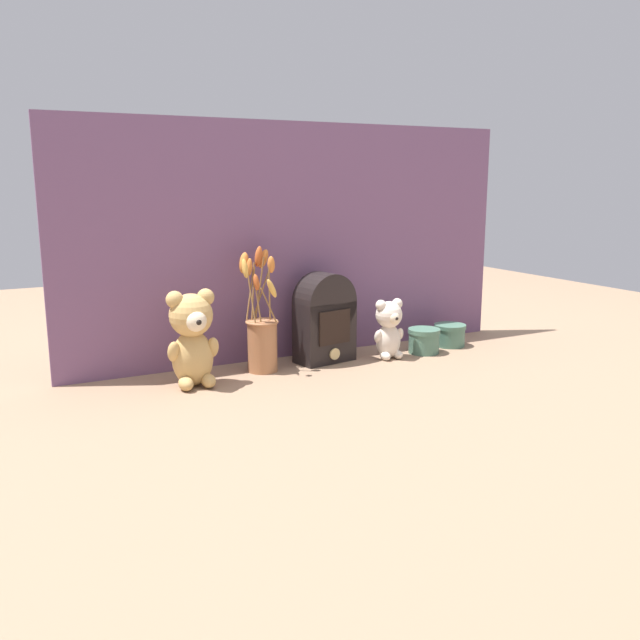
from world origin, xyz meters
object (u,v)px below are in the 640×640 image
object	(u,v)px
decorative_tin_tall	(425,341)
teddy_bear_medium	(389,327)
teddy_bear_large	(192,337)
flower_vase	(262,333)
vintage_radio	(325,317)
decorative_tin_short	(450,335)

from	to	relation	value
decorative_tin_tall	teddy_bear_medium	bearing A→B (deg)	178.45
teddy_bear_large	flower_vase	size ratio (longest dim) A/B	0.73
vintage_radio	decorative_tin_tall	size ratio (longest dim) A/B	2.66
teddy_bear_medium	flower_vase	size ratio (longest dim) A/B	0.52
vintage_radio	decorative_tin_tall	world-z (taller)	vintage_radio
teddy_bear_medium	flower_vase	xyz separation A→B (m)	(-0.40, 0.05, 0.01)
flower_vase	teddy_bear_large	bearing A→B (deg)	-166.61
decorative_tin_tall	decorative_tin_short	xyz separation A→B (m)	(0.13, 0.04, -0.00)
teddy_bear_large	decorative_tin_short	size ratio (longest dim) A/B	2.48
teddy_bear_medium	decorative_tin_short	xyz separation A→B (m)	(0.27, 0.04, -0.06)
teddy_bear_large	flower_vase	world-z (taller)	flower_vase
teddy_bear_large	teddy_bear_medium	world-z (taller)	teddy_bear_large
teddy_bear_large	flower_vase	bearing A→B (deg)	13.39
flower_vase	vintage_radio	distance (m)	0.21
decorative_tin_tall	teddy_bear_large	bearing A→B (deg)	-179.92
teddy_bear_medium	decorative_tin_tall	distance (m)	0.15
decorative_tin_tall	decorative_tin_short	world-z (taller)	decorative_tin_tall
teddy_bear_medium	decorative_tin_short	world-z (taller)	teddy_bear_medium
flower_vase	decorative_tin_tall	xyz separation A→B (m)	(0.54, -0.05, -0.07)
flower_vase	vintage_radio	world-z (taller)	flower_vase
vintage_radio	decorative_tin_short	distance (m)	0.47
teddy_bear_large	teddy_bear_medium	distance (m)	0.62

